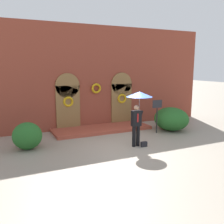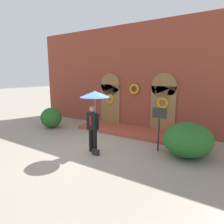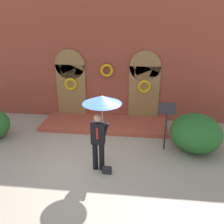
{
  "view_description": "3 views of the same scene",
  "coord_description": "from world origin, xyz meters",
  "px_view_note": "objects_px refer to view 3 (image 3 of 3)",
  "views": [
    {
      "loc": [
        -4.99,
        -9.02,
        3.39
      ],
      "look_at": [
        -0.08,
        1.61,
        1.25
      ],
      "focal_mm": 40.0,
      "sensor_mm": 36.0,
      "label": 1
    },
    {
      "loc": [
        4.94,
        -5.8,
        2.93
      ],
      "look_at": [
        0.31,
        1.2,
        1.38
      ],
      "focal_mm": 32.0,
      "sensor_mm": 36.0,
      "label": 2
    },
    {
      "loc": [
        1.43,
        -6.46,
        4.46
      ],
      "look_at": [
        0.51,
        1.37,
        1.32
      ],
      "focal_mm": 40.0,
      "sensor_mm": 36.0,
      "label": 3
    }
  ],
  "objects_px": {
    "person_with_umbrella": "(101,111)",
    "shrub_right": "(196,133)",
    "handbag": "(107,170)",
    "sign_post": "(166,119)"
  },
  "relations": [
    {
      "from": "handbag",
      "to": "shrub_right",
      "type": "height_order",
      "value": "shrub_right"
    },
    {
      "from": "person_with_umbrella",
      "to": "shrub_right",
      "type": "xyz_separation_m",
      "value": [
        3.03,
        1.62,
        -1.29
      ]
    },
    {
      "from": "shrub_right",
      "to": "person_with_umbrella",
      "type": "bearing_deg",
      "value": -151.85
    },
    {
      "from": "person_with_umbrella",
      "to": "sign_post",
      "type": "bearing_deg",
      "value": 36.32
    },
    {
      "from": "handbag",
      "to": "sign_post",
      "type": "relative_size",
      "value": 0.16
    },
    {
      "from": "person_with_umbrella",
      "to": "sign_post",
      "type": "distance_m",
      "value": 2.57
    },
    {
      "from": "handbag",
      "to": "shrub_right",
      "type": "distance_m",
      "value": 3.42
    },
    {
      "from": "sign_post",
      "to": "person_with_umbrella",
      "type": "bearing_deg",
      "value": -143.68
    },
    {
      "from": "handbag",
      "to": "person_with_umbrella",
      "type": "bearing_deg",
      "value": 135.52
    },
    {
      "from": "person_with_umbrella",
      "to": "shrub_right",
      "type": "bearing_deg",
      "value": 28.15
    }
  ]
}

